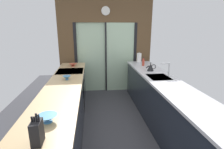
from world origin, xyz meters
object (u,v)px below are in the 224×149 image
(knife_block, at_px, (37,132))
(paper_towel_roll, at_px, (139,58))
(oven_range, at_px, (71,90))
(mixing_bowl_far, at_px, (73,65))
(kettle, at_px, (151,67))
(mixing_bowl_mid, at_px, (67,78))
(mixing_bowl_near, at_px, (47,118))
(soap_bottle, at_px, (143,62))

(knife_block, bearing_deg, paper_towel_roll, 61.63)
(oven_range, distance_m, knife_block, 2.60)
(mixing_bowl_far, relative_size, kettle, 0.87)
(oven_range, relative_size, mixing_bowl_far, 4.55)
(oven_range, xyz_separation_m, kettle, (1.80, -0.20, 0.55))
(oven_range, xyz_separation_m, paper_towel_roll, (1.80, 0.76, 0.59))
(mixing_bowl_far, distance_m, kettle, 1.92)
(mixing_bowl_mid, distance_m, knife_block, 1.86)
(mixing_bowl_near, bearing_deg, soap_bottle, 55.05)
(knife_block, xyz_separation_m, paper_towel_roll, (1.78, 3.30, 0.02))
(mixing_bowl_mid, distance_m, mixing_bowl_far, 1.18)
(kettle, bearing_deg, mixing_bowl_mid, -164.97)
(mixing_bowl_near, height_order, mixing_bowl_mid, mixing_bowl_near)
(mixing_bowl_far, bearing_deg, paper_towel_roll, 8.18)
(mixing_bowl_near, distance_m, kettle, 2.68)
(knife_block, bearing_deg, mixing_bowl_mid, 90.00)
(mixing_bowl_near, bearing_deg, mixing_bowl_far, 90.00)
(kettle, height_order, paper_towel_roll, paper_towel_roll)
(oven_range, height_order, mixing_bowl_near, mixing_bowl_near)
(mixing_bowl_near, distance_m, mixing_bowl_far, 2.70)
(mixing_bowl_mid, height_order, knife_block, knife_block)
(mixing_bowl_far, height_order, soap_bottle, soap_bottle)
(mixing_bowl_far, bearing_deg, soap_bottle, -4.99)
(knife_block, xyz_separation_m, kettle, (1.78, 2.34, -0.02))
(mixing_bowl_mid, relative_size, paper_towel_roll, 0.52)
(mixing_bowl_mid, xyz_separation_m, kettle, (1.78, 0.48, 0.04))
(oven_range, xyz_separation_m, mixing_bowl_far, (0.02, 0.51, 0.50))
(knife_block, xyz_separation_m, soap_bottle, (1.78, 2.89, -0.02))
(mixing_bowl_mid, height_order, soap_bottle, soap_bottle)
(mixing_bowl_far, bearing_deg, mixing_bowl_mid, -90.00)
(oven_range, relative_size, kettle, 3.97)
(mixing_bowl_far, height_order, kettle, kettle)
(soap_bottle, xyz_separation_m, paper_towel_roll, (0.00, 0.41, 0.04))
(kettle, bearing_deg, mixing_bowl_near, -131.74)
(paper_towel_roll, bearing_deg, knife_block, -118.37)
(kettle, bearing_deg, mixing_bowl_far, 158.42)
(oven_range, height_order, mixing_bowl_mid, mixing_bowl_mid)
(mixing_bowl_near, bearing_deg, knife_block, -89.99)
(paper_towel_roll, bearing_deg, mixing_bowl_mid, -141.05)
(oven_range, distance_m, mixing_bowl_mid, 0.84)
(mixing_bowl_mid, distance_m, kettle, 1.85)
(kettle, bearing_deg, paper_towel_roll, 90.12)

